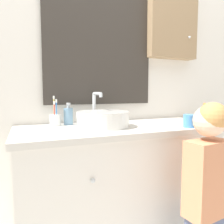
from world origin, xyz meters
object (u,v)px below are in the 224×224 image
at_px(child_figure, 206,183).
at_px(toothbrush_holder, 55,119).
at_px(sink_basin, 103,119).
at_px(soap_dispenser, 68,116).
at_px(teddy_bear, 207,113).
at_px(drinking_cup, 189,121).

bearing_deg(child_figure, toothbrush_holder, 136.77).
bearing_deg(sink_basin, soap_dispenser, 138.88).
height_order(toothbrush_holder, child_figure, toothbrush_holder).
relative_size(soap_dispenser, teddy_bear, 1.04).
bearing_deg(child_figure, teddy_bear, 46.01).
relative_size(soap_dispenser, child_figure, 0.16).
height_order(soap_dispenser, child_figure, child_figure).
relative_size(toothbrush_holder, drinking_cup, 2.42).
bearing_deg(drinking_cup, sink_basin, 155.43).
bearing_deg(sink_basin, teddy_bear, -5.77).
xyz_separation_m(soap_dispenser, drinking_cup, (0.69, -0.40, -0.02)).
bearing_deg(soap_dispenser, teddy_bear, -14.15).
height_order(child_figure, teddy_bear, child_figure).
height_order(soap_dispenser, teddy_bear, soap_dispenser).
height_order(soap_dispenser, drinking_cup, soap_dispenser).
relative_size(toothbrush_holder, teddy_bear, 1.37).
distance_m(sink_basin, toothbrush_holder, 0.32).
bearing_deg(child_figure, sink_basin, 129.20).
bearing_deg(toothbrush_holder, child_figure, -43.23).
relative_size(sink_basin, drinking_cup, 4.76).
distance_m(toothbrush_holder, soap_dispenser, 0.09).
xyz_separation_m(sink_basin, toothbrush_holder, (-0.28, 0.15, -0.01)).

